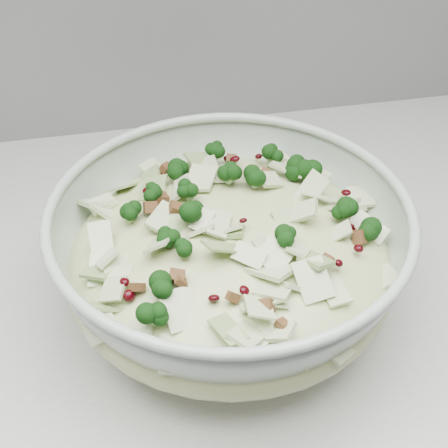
# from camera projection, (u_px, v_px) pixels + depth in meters

# --- Properties ---
(mixing_bowl) EXTENTS (0.38, 0.38, 0.13)m
(mixing_bowl) POSITION_uv_depth(u_px,v_px,m) (229.00, 258.00, 0.59)
(mixing_bowl) COLOR #A4B5A8
(mixing_bowl) RESTS_ON counter
(salad) EXTENTS (0.41, 0.41, 0.13)m
(salad) POSITION_uv_depth(u_px,v_px,m) (230.00, 241.00, 0.58)
(salad) COLOR beige
(salad) RESTS_ON mixing_bowl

